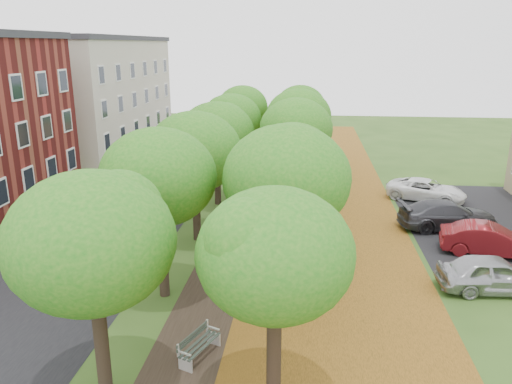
% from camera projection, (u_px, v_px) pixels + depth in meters
% --- Properties ---
extents(street_asphalt, '(8.00, 70.00, 0.01)m').
position_uv_depth(street_asphalt, '(120.00, 216.00, 29.16)').
color(street_asphalt, black).
rests_on(street_asphalt, ground).
extents(footpath, '(3.20, 70.00, 0.01)m').
position_uv_depth(footpath, '(247.00, 221.00, 28.40)').
color(footpath, black).
rests_on(footpath, ground).
extents(leaf_verge, '(7.50, 70.00, 0.01)m').
position_uv_depth(leaf_verge, '(335.00, 224.00, 27.89)').
color(leaf_verge, '#915B1A').
rests_on(leaf_verge, ground).
extents(parking_lot, '(9.00, 16.00, 0.01)m').
position_uv_depth(parking_lot, '(487.00, 224.00, 27.98)').
color(parking_lot, black).
rests_on(parking_lot, ground).
extents(tree_row_west, '(4.32, 34.32, 6.35)m').
position_uv_depth(tree_row_west, '(207.00, 143.00, 27.35)').
color(tree_row_west, black).
rests_on(tree_row_west, ground).
extents(tree_row_east, '(4.32, 34.32, 6.35)m').
position_uv_depth(tree_row_east, '(294.00, 144.00, 26.86)').
color(tree_row_east, black).
rests_on(tree_row_east, ground).
extents(building_cream, '(10.30, 20.30, 10.40)m').
position_uv_depth(building_cream, '(87.00, 95.00, 45.81)').
color(building_cream, beige).
rests_on(building_cream, ground).
extents(bench, '(1.13, 1.83, 0.84)m').
position_uv_depth(bench, '(199.00, 345.00, 15.96)').
color(bench, '#2A352C').
rests_on(bench, ground).
extents(car_silver, '(4.56, 2.07, 1.52)m').
position_uv_depth(car_silver, '(494.00, 274.00, 20.14)').
color(car_silver, '#A4A4A8').
rests_on(car_silver, ground).
extents(car_red, '(4.69, 2.37, 1.48)m').
position_uv_depth(car_red, '(490.00, 240.00, 23.71)').
color(car_red, maroon).
rests_on(car_red, ground).
extents(car_grey, '(5.54, 2.93, 1.53)m').
position_uv_depth(car_grey, '(448.00, 215.00, 27.08)').
color(car_grey, '#303135').
rests_on(car_grey, ground).
extents(car_white, '(5.37, 4.00, 1.36)m').
position_uv_depth(car_white, '(426.00, 190.00, 32.05)').
color(car_white, white).
rests_on(car_white, ground).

